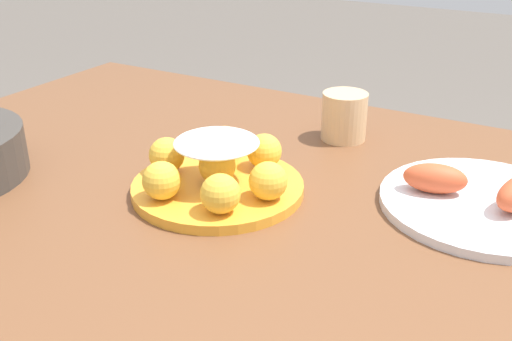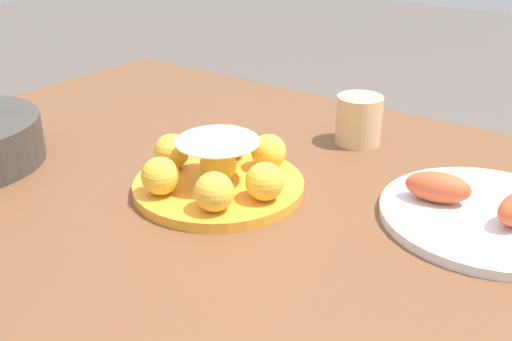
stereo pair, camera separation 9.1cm
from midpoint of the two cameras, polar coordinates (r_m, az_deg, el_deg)
The scene contains 4 objects.
dining_table at distance 0.96m, azimuth 6.24°, elevation -7.01°, with size 1.59×0.93×0.73m.
cake_plate at distance 0.92m, azimuth -0.78°, elevation -0.05°, with size 0.27×0.27×0.09m.
seafood_platter at distance 0.92m, azimuth 23.89°, elevation -3.66°, with size 0.31×0.31×0.06m.
cup_near at distance 1.13m, azimuth 12.07°, elevation 4.70°, with size 0.08×0.08×0.09m.
Camera 2 is at (-0.43, 0.69, 1.15)m, focal length 42.00 mm.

